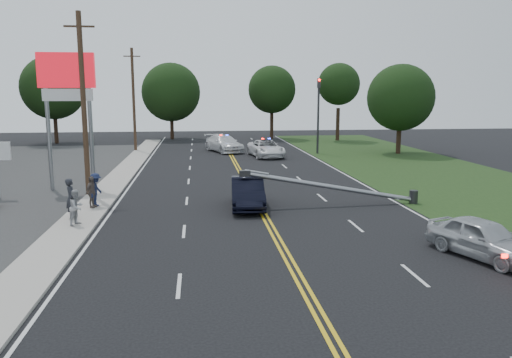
{
  "coord_description": "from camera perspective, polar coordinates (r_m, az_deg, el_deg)",
  "views": [
    {
      "loc": [
        -3.06,
        -16.37,
        5.71
      ],
      "look_at": [
        -0.35,
        6.67,
        1.7
      ],
      "focal_mm": 35.0,
      "sensor_mm": 36.0,
      "label": 1
    }
  ],
  "objects": [
    {
      "name": "emergency_a",
      "position": [
        45.21,
        1.14,
        3.51
      ],
      "size": [
        3.19,
        5.71,
        1.51
      ],
      "primitive_type": "imported",
      "rotation": [
        0.0,
        0.0,
        0.13
      ],
      "color": "white",
      "rests_on": "ground"
    },
    {
      "name": "bystander_d",
      "position": [
        25.83,
        -18.27,
        -1.42
      ],
      "size": [
        0.68,
        0.99,
        1.57
      ],
      "primitive_type": "imported",
      "rotation": [
        0.0,
        0.0,
        1.22
      ],
      "color": "#60534D",
      "rests_on": "sidewalk"
    },
    {
      "name": "tree_5",
      "position": [
        61.55,
        -22.18,
        9.63
      ],
      "size": [
        7.11,
        7.11,
        9.85
      ],
      "color": "black",
      "rests_on": "ground"
    },
    {
      "name": "utility_pole_mid",
      "position": [
        29.03,
        -19.1,
        8.04
      ],
      "size": [
        1.6,
        0.28,
        10.0
      ],
      "color": "#382619",
      "rests_on": "ground"
    },
    {
      "name": "sidewalk",
      "position": [
        27.49,
        -17.77,
        -2.53
      ],
      "size": [
        1.8,
        70.0,
        0.12
      ],
      "primitive_type": "cube",
      "color": "#A59F95",
      "rests_on": "ground"
    },
    {
      "name": "utility_pole_far",
      "position": [
        50.74,
        -13.81,
        8.82
      ],
      "size": [
        1.6,
        0.28,
        10.0
      ],
      "color": "#382619",
      "rests_on": "ground"
    },
    {
      "name": "bystander_c",
      "position": [
        26.07,
        -17.86,
        -1.18
      ],
      "size": [
        0.84,
        1.19,
        1.67
      ],
      "primitive_type": "imported",
      "rotation": [
        0.0,
        0.0,
        1.35
      ],
      "color": "#1A2243",
      "rests_on": "sidewalk"
    },
    {
      "name": "tree_7",
      "position": [
        63.18,
        1.83,
        10.18
      ],
      "size": [
        5.91,
        5.91,
        9.09
      ],
      "color": "black",
      "rests_on": "ground"
    },
    {
      "name": "tree_8",
      "position": [
        61.53,
        9.45,
        10.62
      ],
      "size": [
        5.01,
        5.01,
        9.25
      ],
      "color": "black",
      "rests_on": "ground"
    },
    {
      "name": "grass_verge",
      "position": [
        31.65,
        25.0,
        -1.51
      ],
      "size": [
        12.0,
        80.0,
        0.01
      ],
      "primitive_type": "cube",
      "color": "#1A3313",
      "rests_on": "ground"
    },
    {
      "name": "tree_6",
      "position": [
        63.38,
        -9.69,
        9.75
      ],
      "size": [
        7.19,
        7.19,
        9.4
      ],
      "color": "black",
      "rests_on": "ground"
    },
    {
      "name": "waiting_sedan",
      "position": [
        19.24,
        24.5,
        -6.19
      ],
      "size": [
        3.0,
        4.43,
        1.4
      ],
      "primitive_type": "imported",
      "rotation": [
        0.0,
        0.0,
        0.36
      ],
      "color": "#B0B3B8",
      "rests_on": "ground"
    },
    {
      "name": "pylon_sign",
      "position": [
        31.27,
        -20.78,
        9.71
      ],
      "size": [
        3.2,
        0.35,
        8.0
      ],
      "color": "gray",
      "rests_on": "ground"
    },
    {
      "name": "emergency_b",
      "position": [
        49.1,
        -3.68,
        4.07
      ],
      "size": [
        4.13,
        6.07,
        1.63
      ],
      "primitive_type": "imported",
      "rotation": [
        0.0,
        0.0,
        0.36
      ],
      "color": "silver",
      "rests_on": "ground"
    },
    {
      "name": "crashed_sedan",
      "position": [
        25.11,
        -0.97,
        -1.58
      ],
      "size": [
        1.85,
        4.65,
        1.5
      ],
      "primitive_type": "imported",
      "rotation": [
        0.0,
        0.0,
        -0.06
      ],
      "color": "black",
      "rests_on": "ground"
    },
    {
      "name": "tree_9",
      "position": [
        49.26,
        16.2,
        8.92
      ],
      "size": [
        6.23,
        6.23,
        8.4
      ],
      "color": "black",
      "rests_on": "ground"
    },
    {
      "name": "fallen_streetlight",
      "position": [
        25.87,
        9.69,
        -1.01
      ],
      "size": [
        9.36,
        0.44,
        1.91
      ],
      "color": "#2D2D30",
      "rests_on": "ground"
    },
    {
      "name": "ground",
      "position": [
        17.6,
        3.72,
        -9.14
      ],
      "size": [
        120.0,
        120.0,
        0.0
      ],
      "primitive_type": "plane",
      "color": "black",
      "rests_on": "ground"
    },
    {
      "name": "bystander_a",
      "position": [
        23.95,
        -20.39,
        -2.08
      ],
      "size": [
        0.56,
        0.74,
        1.82
      ],
      "primitive_type": "imported",
      "rotation": [
        0.0,
        0.0,
        1.77
      ],
      "color": "#26272E",
      "rests_on": "sidewalk"
    },
    {
      "name": "traffic_signal",
      "position": [
        47.76,
        7.14,
        7.93
      ],
      "size": [
        0.28,
        0.41,
        7.05
      ],
      "color": "#2D2D30",
      "rests_on": "ground"
    },
    {
      "name": "bystander_b",
      "position": [
        22.69,
        -19.82,
        -3.05
      ],
      "size": [
        0.83,
        0.92,
        1.54
      ],
      "primitive_type": "imported",
      "rotation": [
        0.0,
        0.0,
        1.17
      ],
      "color": "#9F9FA3",
      "rests_on": "sidewalk"
    },
    {
      "name": "centerline_yellow",
      "position": [
        27.15,
        -0.08,
        -2.31
      ],
      "size": [
        0.36,
        80.0,
        0.0
      ],
      "primitive_type": "cube",
      "color": "gold",
      "rests_on": "ground"
    }
  ]
}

